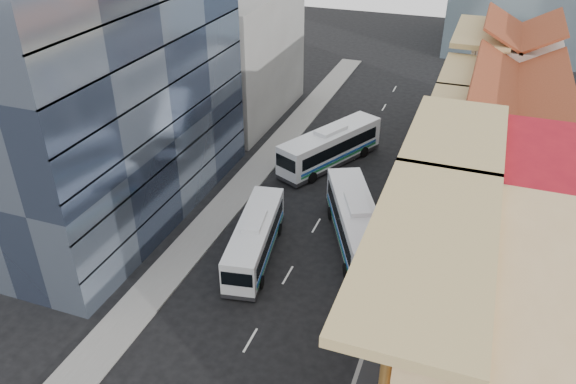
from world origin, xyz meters
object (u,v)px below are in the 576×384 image
at_px(shophouse_tan, 493,367).
at_px(bus_left_far, 330,146).
at_px(bus_left_near, 255,238).
at_px(office_tower, 95,38).
at_px(bus_right, 356,223).

xyz_separation_m(shophouse_tan, bus_left_far, (-16.10, 28.10, -4.00)).
height_order(bus_left_near, bus_left_far, bus_left_far).
distance_m(shophouse_tan, bus_left_near, 20.98).
distance_m(shophouse_tan, office_tower, 35.19).
relative_size(shophouse_tan, bus_left_far, 1.12).
bearing_deg(office_tower, shophouse_tan, -24.30).
distance_m(office_tower, bus_left_far, 24.29).
height_order(office_tower, bus_left_far, office_tower).
bearing_deg(bus_left_far, shophouse_tan, -34.67).
relative_size(shophouse_tan, bus_right, 1.12).
distance_m(shophouse_tan, bus_right, 19.13).
height_order(bus_left_far, bus_right, bus_left_far).
bearing_deg(bus_left_near, bus_left_far, 76.57).
bearing_deg(bus_left_near, bus_right, 22.23).
bearing_deg(office_tower, bus_right, 4.40).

